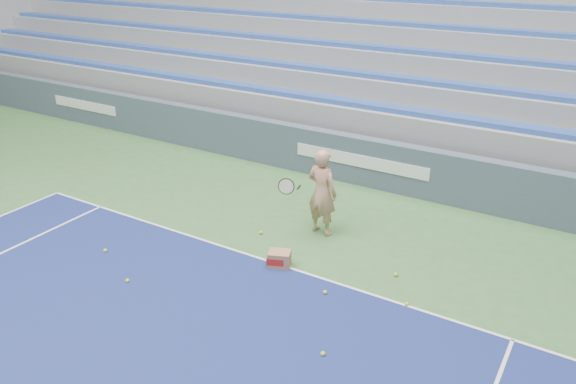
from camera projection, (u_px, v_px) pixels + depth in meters
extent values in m
cube|color=white|center=(265.00, 260.00, 9.71)|extent=(10.97, 0.05, 0.00)
cube|color=#3F4E60|center=(363.00, 161.00, 12.62)|extent=(30.00, 0.30, 1.10)
cube|color=white|center=(85.00, 105.00, 16.76)|extent=(2.60, 0.02, 0.28)
cube|color=white|center=(360.00, 161.00, 12.47)|extent=(3.20, 0.02, 0.28)
cube|color=gray|center=(428.00, 113.00, 16.17)|extent=(30.00, 8.50, 1.10)
cube|color=gray|center=(431.00, 86.00, 15.84)|extent=(30.00, 8.50, 0.50)
cube|color=#2E4EA6|center=(378.00, 106.00, 12.70)|extent=(29.60, 0.42, 0.11)
cube|color=gray|center=(438.00, 65.00, 15.97)|extent=(30.00, 7.65, 0.50)
cube|color=#2E4EA6|center=(393.00, 77.00, 13.16)|extent=(29.60, 0.42, 0.11)
cube|color=gray|center=(444.00, 45.00, 16.10)|extent=(30.00, 6.80, 0.50)
cube|color=#2E4EA6|center=(408.00, 50.00, 13.62)|extent=(29.60, 0.42, 0.11)
cube|color=gray|center=(451.00, 26.00, 16.23)|extent=(30.00, 5.95, 0.50)
cube|color=#2E4EA6|center=(422.00, 25.00, 14.08)|extent=(29.60, 0.42, 0.11)
cube|color=gray|center=(457.00, 6.00, 16.36)|extent=(30.00, 5.10, 0.50)
cube|color=#2E4EA6|center=(434.00, 1.00, 14.54)|extent=(29.60, 0.42, 0.11)
imported|color=tan|center=(322.00, 192.00, 10.33)|extent=(0.65, 0.47, 1.67)
cylinder|color=black|center=(299.00, 187.00, 10.25)|extent=(0.12, 0.27, 0.08)
cylinder|color=beige|center=(286.00, 186.00, 10.04)|extent=(0.29, 0.16, 0.28)
torus|color=black|center=(286.00, 186.00, 10.04)|extent=(0.31, 0.18, 0.30)
cube|color=#9C6D4B|center=(279.00, 259.00, 9.50)|extent=(0.45, 0.40, 0.28)
cube|color=#B21E19|center=(275.00, 263.00, 9.39)|extent=(0.28, 0.12, 0.12)
sphere|color=#C7DA2C|center=(261.00, 232.00, 10.59)|extent=(0.07, 0.07, 0.07)
sphere|color=#C7DA2C|center=(325.00, 292.00, 8.78)|extent=(0.07, 0.07, 0.07)
sphere|color=#C7DA2C|center=(407.00, 304.00, 8.49)|extent=(0.07, 0.07, 0.07)
sphere|color=#C7DA2C|center=(127.00, 281.00, 9.08)|extent=(0.07, 0.07, 0.07)
sphere|color=#C7DA2C|center=(323.00, 354.00, 7.46)|extent=(0.07, 0.07, 0.07)
sphere|color=#C7DA2C|center=(105.00, 251.00, 9.97)|extent=(0.07, 0.07, 0.07)
sphere|color=#C7DA2C|center=(396.00, 275.00, 9.25)|extent=(0.07, 0.07, 0.07)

